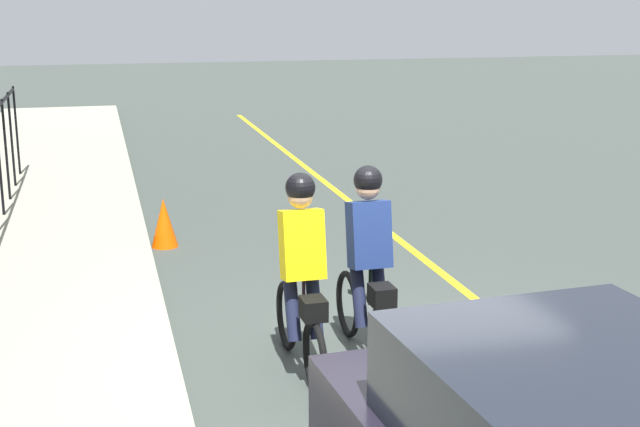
% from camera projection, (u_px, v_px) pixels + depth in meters
% --- Properties ---
extents(ground_plane, '(80.00, 80.00, 0.00)m').
position_uv_depth(ground_plane, '(381.00, 368.00, 7.96)').
color(ground_plane, '#3B433E').
extents(lane_line_centre, '(36.00, 0.12, 0.01)m').
position_uv_depth(lane_line_centre, '(541.00, 350.00, 8.35)').
color(lane_line_centre, yellow).
rests_on(lane_line_centre, ground).
extents(cyclist_lead, '(1.71, 0.37, 1.83)m').
position_uv_depth(cyclist_lead, '(368.00, 265.00, 7.95)').
color(cyclist_lead, black).
rests_on(cyclist_lead, ground).
extents(cyclist_follow, '(1.71, 0.37, 1.83)m').
position_uv_depth(cyclist_follow, '(302.00, 276.00, 7.63)').
color(cyclist_follow, black).
rests_on(cyclist_follow, ground).
extents(traffic_cone_near, '(0.36, 0.36, 0.67)m').
position_uv_depth(traffic_cone_near, '(164.00, 223.00, 11.78)').
color(traffic_cone_near, '#EB4F03').
rests_on(traffic_cone_near, ground).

